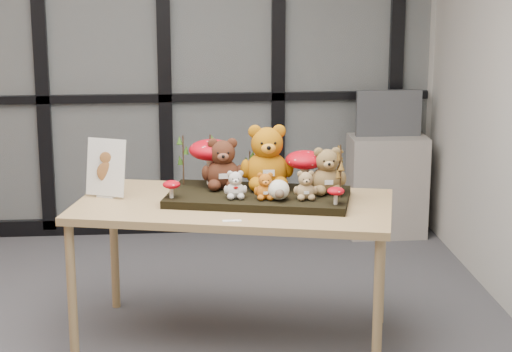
{
  "coord_description": "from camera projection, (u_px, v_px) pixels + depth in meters",
  "views": [
    {
      "loc": [
        0.54,
        -4.43,
        2.14
      ],
      "look_at": [
        0.95,
        0.36,
        0.95
      ],
      "focal_mm": 65.0,
      "sensor_mm": 36.0,
      "label": 1
    }
  ],
  "objects": [
    {
      "name": "bear_brown_medium",
      "position": [
        223.0,
        161.0,
        5.13
      ],
      "size": [
        0.28,
        0.26,
        0.31
      ],
      "primitive_type": null,
      "rotation": [
        0.0,
        0.0,
        -0.24
      ],
      "color": "#442113",
      "rests_on": "diorama_tray"
    },
    {
      "name": "sign_holder",
      "position": [
        106.0,
        170.0,
        5.1
      ],
      "size": [
        0.23,
        0.15,
        0.33
      ],
      "rotation": [
        0.0,
        0.0,
        -0.41
      ],
      "color": "silver",
      "rests_on": "display_table"
    },
    {
      "name": "mushroom_back_right",
      "position": [
        305.0,
        168.0,
        5.1
      ],
      "size": [
        0.22,
        0.22,
        0.24
      ],
      "primitive_type": null,
      "color": "#A50511",
      "rests_on": "diorama_tray"
    },
    {
      "name": "bear_tan_back",
      "position": [
        327.0,
        168.0,
        5.03
      ],
      "size": [
        0.25,
        0.24,
        0.28
      ],
      "primitive_type": null,
      "rotation": [
        0.0,
        0.0,
        -0.24
      ],
      "color": "olive",
      "rests_on": "diorama_tray"
    },
    {
      "name": "mushroom_front_left",
      "position": [
        171.0,
        188.0,
        4.94
      ],
      "size": [
        0.09,
        0.09,
        0.1
      ],
      "primitive_type": null,
      "color": "#A50511",
      "rests_on": "diorama_tray"
    },
    {
      "name": "bear_pooh_yellow",
      "position": [
        267.0,
        153.0,
        5.12
      ],
      "size": [
        0.35,
        0.33,
        0.39
      ],
      "primitive_type": null,
      "rotation": [
        0.0,
        0.0,
        -0.24
      ],
      "color": "#AD650A",
      "rests_on": "diorama_tray"
    },
    {
      "name": "sprig_green_mid_left",
      "position": [
        210.0,
        159.0,
        5.23
      ],
      "size": [
        0.05,
        0.05,
        0.28
      ],
      "primitive_type": null,
      "color": "#12330B",
      "rests_on": "diorama_tray"
    },
    {
      "name": "label_card",
      "position": [
        232.0,
        221.0,
        4.68
      ],
      "size": [
        0.1,
        0.03,
        0.0
      ],
      "primitive_type": "cube",
      "color": "white",
      "rests_on": "display_table"
    },
    {
      "name": "plush_cream_hedgehog",
      "position": [
        278.0,
        189.0,
        4.91
      ],
      "size": [
        0.11,
        0.1,
        0.12
      ],
      "primitive_type": null,
      "rotation": [
        0.0,
        0.0,
        -0.24
      ],
      "color": "silver",
      "rests_on": "diorama_tray"
    },
    {
      "name": "diorama_tray",
      "position": [
        258.0,
        197.0,
        5.05
      ],
      "size": [
        1.07,
        0.7,
        0.04
      ],
      "primitive_type": "cube",
      "rotation": [
        0.0,
        0.0,
        -0.24
      ],
      "color": "black",
      "rests_on": "display_table"
    },
    {
      "name": "mushroom_front_right",
      "position": [
        336.0,
        195.0,
        4.82
      ],
      "size": [
        0.09,
        0.09,
        0.1
      ],
      "primitive_type": null,
      "color": "#A50511",
      "rests_on": "diorama_tray"
    },
    {
      "name": "display_table",
      "position": [
        233.0,
        214.0,
        5.03
      ],
      "size": [
        1.85,
        1.23,
        0.8
      ],
      "rotation": [
        0.0,
        0.0,
        -0.24
      ],
      "color": "#A7835A",
      "rests_on": "floor"
    },
    {
      "name": "room_shell",
      "position": [
        61.0,
        49.0,
        4.35
      ],
      "size": [
        5.0,
        5.0,
        5.0
      ],
      "color": "#B4B2AA",
      "rests_on": "floor"
    },
    {
      "name": "monitor",
      "position": [
        389.0,
        113.0,
        6.91
      ],
      "size": [
        0.49,
        0.05,
        0.35
      ],
      "color": "#4A4D52",
      "rests_on": "cabinet"
    },
    {
      "name": "mushroom_back_left",
      "position": [
        212.0,
        160.0,
        5.21
      ],
      "size": [
        0.25,
        0.25,
        0.28
      ],
      "primitive_type": null,
      "color": "#A50511",
      "rests_on": "diorama_tray"
    },
    {
      "name": "sprig_dry_mid_right",
      "position": [
        340.0,
        174.0,
        4.93
      ],
      "size": [
        0.05,
        0.05,
        0.25
      ],
      "primitive_type": null,
      "color": "brown",
      "rests_on": "diorama_tray"
    },
    {
      "name": "glass_partition",
      "position": [
        103.0,
        49.0,
        6.8
      ],
      "size": [
        4.9,
        0.06,
        2.78
      ],
      "color": "#2D383F",
      "rests_on": "floor"
    },
    {
      "name": "sprig_green_far_left",
      "position": [
        183.0,
        160.0,
        5.2
      ],
      "size": [
        0.05,
        0.05,
        0.28
      ],
      "primitive_type": null,
      "color": "#12330B",
      "rests_on": "diorama_tray"
    },
    {
      "name": "cabinet",
      "position": [
        387.0,
        186.0,
        7.02
      ],
      "size": [
        0.58,
        0.34,
        0.77
      ],
      "primitive_type": "cube",
      "color": "gray",
      "rests_on": "floor"
    },
    {
      "name": "sprig_dry_far_right",
      "position": [
        340.0,
        168.0,
        5.05
      ],
      "size": [
        0.05,
        0.05,
        0.26
      ],
      "primitive_type": null,
      "color": "brown",
      "rests_on": "diorama_tray"
    },
    {
      "name": "bear_small_yellow",
      "position": [
        265.0,
        184.0,
        4.91
      ],
      "size": [
        0.14,
        0.14,
        0.16
      ],
      "primitive_type": null,
      "rotation": [
        0.0,
        0.0,
        -0.24
      ],
      "color": "#BB5D12",
      "rests_on": "diorama_tray"
    },
    {
      "name": "bear_beige_small",
      "position": [
        306.0,
        184.0,
        4.91
      ],
      "size": [
        0.15,
        0.14,
        0.17
      ],
      "primitive_type": null,
      "rotation": [
        0.0,
        0.0,
        -0.24
      ],
      "color": "#9F8155",
      "rests_on": "diorama_tray"
    },
    {
      "name": "bear_white_bow",
      "position": [
        235.0,
        183.0,
        4.93
      ],
      "size": [
        0.15,
        0.14,
        0.16
      ],
      "primitive_type": null,
      "rotation": [
        0.0,
        0.0,
        -0.24
      ],
      "color": "silver",
      "rests_on": "diorama_tray"
    },
    {
      "name": "sprig_green_centre",
      "position": [
        250.0,
        168.0,
        5.22
      ],
      "size": [
        0.05,
        0.05,
        0.19
      ],
      "primitive_type": null,
      "color": "#12330B",
      "rests_on": "diorama_tray"
    }
  ]
}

